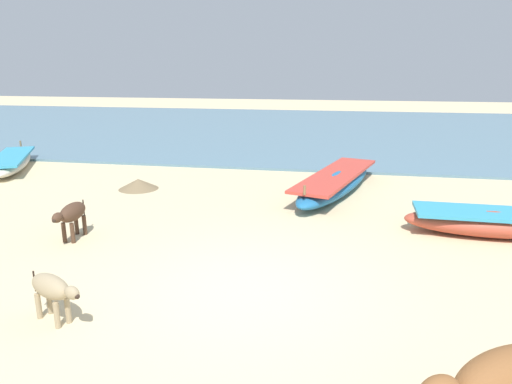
% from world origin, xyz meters
% --- Properties ---
extents(ground, '(80.00, 80.00, 0.00)m').
position_xyz_m(ground, '(0.00, 0.00, 0.00)').
color(ground, beige).
extents(sea_water, '(60.00, 20.00, 0.08)m').
position_xyz_m(sea_water, '(0.00, 18.04, 0.04)').
color(sea_water, slate).
rests_on(sea_water, ground).
extents(fishing_boat_0, '(2.40, 5.07, 0.70)m').
position_xyz_m(fishing_boat_0, '(1.23, 5.81, 0.28)').
color(fishing_boat_0, '#1E669E').
rests_on(fishing_boat_0, ground).
extents(fishing_boat_1, '(3.29, 1.06, 0.69)m').
position_xyz_m(fishing_boat_1, '(4.25, 3.12, 0.27)').
color(fishing_boat_1, '#B74733').
rests_on(fishing_boat_1, ground).
extents(fishing_boat_3, '(2.65, 3.93, 0.65)m').
position_xyz_m(fishing_boat_3, '(-8.93, 6.75, 0.25)').
color(fishing_boat_3, beige).
rests_on(fishing_boat_3, ground).
extents(cow_adult_brown, '(1.41, 1.08, 1.00)m').
position_xyz_m(cow_adult_brown, '(2.67, -2.53, 0.72)').
color(cow_adult_brown, brown).
rests_on(cow_adult_brown, ground).
extents(calf_near_dun, '(0.94, 0.58, 0.64)m').
position_xyz_m(calf_near_dun, '(-2.21, -1.25, 0.46)').
color(calf_near_dun, tan).
rests_on(calf_near_dun, ground).
extents(calf_far_dark, '(0.34, 1.08, 0.70)m').
position_xyz_m(calf_far_dark, '(-3.60, 1.48, 0.50)').
color(calf_far_dark, '#4C3323').
rests_on(calf_far_dark, ground).
extents(debris_pile_0, '(1.38, 1.38, 0.27)m').
position_xyz_m(debris_pile_0, '(-3.97, 5.20, 0.14)').
color(debris_pile_0, '#7A6647').
rests_on(debris_pile_0, ground).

